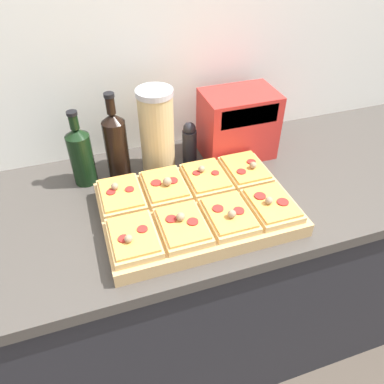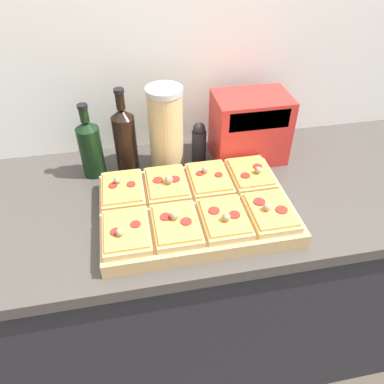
{
  "view_description": "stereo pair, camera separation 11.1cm",
  "coord_description": "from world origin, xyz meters",
  "px_view_note": "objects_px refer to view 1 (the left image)",
  "views": [
    {
      "loc": [
        -0.28,
        -0.56,
        1.65
      ],
      "look_at": [
        -0.0,
        0.25,
        0.95
      ],
      "focal_mm": 35.0,
      "sensor_mm": 36.0,
      "label": 1
    },
    {
      "loc": [
        -0.17,
        -0.59,
        1.65
      ],
      "look_at": [
        -0.0,
        0.25,
        0.95
      ],
      "focal_mm": 35.0,
      "sensor_mm": 36.0,
      "label": 2
    }
  ],
  "objects_px": {
    "cutting_board": "(195,209)",
    "wine_bottle": "(116,144)",
    "pepper_mill": "(190,143)",
    "toaster_oven": "(238,124)",
    "grain_jar_tall": "(157,131)",
    "olive_oil_bottle": "(81,155)"
  },
  "relations": [
    {
      "from": "cutting_board",
      "to": "wine_bottle",
      "type": "bearing_deg",
      "value": 122.99
    },
    {
      "from": "pepper_mill",
      "to": "toaster_oven",
      "type": "bearing_deg",
      "value": -0.27
    },
    {
      "from": "cutting_board",
      "to": "wine_bottle",
      "type": "height_order",
      "value": "wine_bottle"
    },
    {
      "from": "wine_bottle",
      "to": "toaster_oven",
      "type": "height_order",
      "value": "wine_bottle"
    },
    {
      "from": "cutting_board",
      "to": "grain_jar_tall",
      "type": "bearing_deg",
      "value": 98.4
    },
    {
      "from": "cutting_board",
      "to": "olive_oil_bottle",
      "type": "distance_m",
      "value": 0.41
    },
    {
      "from": "toaster_oven",
      "to": "wine_bottle",
      "type": "bearing_deg",
      "value": 179.89
    },
    {
      "from": "grain_jar_tall",
      "to": "wine_bottle",
      "type": "bearing_deg",
      "value": 180.0
    },
    {
      "from": "grain_jar_tall",
      "to": "pepper_mill",
      "type": "distance_m",
      "value": 0.13
    },
    {
      "from": "cutting_board",
      "to": "olive_oil_bottle",
      "type": "height_order",
      "value": "olive_oil_bottle"
    },
    {
      "from": "cutting_board",
      "to": "pepper_mill",
      "type": "distance_m",
      "value": 0.29
    },
    {
      "from": "wine_bottle",
      "to": "grain_jar_tall",
      "type": "xyz_separation_m",
      "value": [
        0.14,
        0.0,
        0.02
      ]
    },
    {
      "from": "olive_oil_bottle",
      "to": "pepper_mill",
      "type": "height_order",
      "value": "olive_oil_bottle"
    },
    {
      "from": "cutting_board",
      "to": "toaster_oven",
      "type": "xyz_separation_m",
      "value": [
        0.25,
        0.27,
        0.1
      ]
    },
    {
      "from": "pepper_mill",
      "to": "wine_bottle",
      "type": "bearing_deg",
      "value": -180.0
    },
    {
      "from": "grain_jar_tall",
      "to": "toaster_oven",
      "type": "distance_m",
      "value": 0.29
    },
    {
      "from": "wine_bottle",
      "to": "toaster_oven",
      "type": "xyz_separation_m",
      "value": [
        0.43,
        -0.0,
        -0.0
      ]
    },
    {
      "from": "olive_oil_bottle",
      "to": "toaster_oven",
      "type": "xyz_separation_m",
      "value": [
        0.54,
        -0.0,
        0.01
      ]
    },
    {
      "from": "wine_bottle",
      "to": "pepper_mill",
      "type": "xyz_separation_m",
      "value": [
        0.25,
        0.0,
        -0.05
      ]
    },
    {
      "from": "olive_oil_bottle",
      "to": "wine_bottle",
      "type": "bearing_deg",
      "value": 0.0
    },
    {
      "from": "olive_oil_bottle",
      "to": "pepper_mill",
      "type": "relative_size",
      "value": 1.65
    },
    {
      "from": "pepper_mill",
      "to": "toaster_oven",
      "type": "xyz_separation_m",
      "value": [
        0.18,
        -0.0,
        0.04
      ]
    }
  ]
}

